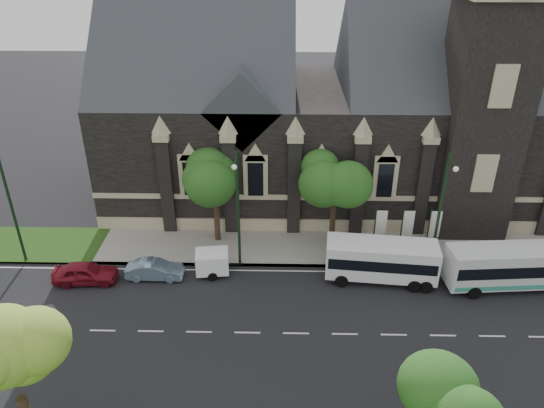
{
  "coord_description": "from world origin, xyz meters",
  "views": [
    {
      "loc": [
        -0.98,
        -24.16,
        22.15
      ],
      "look_at": [
        -1.61,
        6.0,
        5.8
      ],
      "focal_mm": 34.11,
      "sensor_mm": 36.0,
      "label": 1
    }
  ],
  "objects_px": {
    "street_lamp_near": "(441,207)",
    "street_lamp_mid": "(238,205)",
    "tree_park_east": "(453,408)",
    "sedan": "(155,270)",
    "tree_walk_right": "(338,174)",
    "tour_coach": "(526,266)",
    "box_trailer": "(212,262)",
    "tree_park_near": "(18,359)",
    "banner_flag_right": "(433,227)",
    "car_far_red": "(85,273)",
    "banner_flag_left": "(379,226)",
    "banner_flag_center": "(406,226)",
    "tree_walk_left": "(217,174)",
    "street_lamp_far": "(9,203)",
    "shuttle_bus": "(381,259)"
  },
  "relations": [
    {
      "from": "tree_walk_right",
      "to": "box_trailer",
      "type": "relative_size",
      "value": 2.28
    },
    {
      "from": "tree_park_east",
      "to": "sedan",
      "type": "distance_m",
      "value": 22.24
    },
    {
      "from": "street_lamp_far",
      "to": "shuttle_bus",
      "type": "bearing_deg",
      "value": -3.07
    },
    {
      "from": "shuttle_bus",
      "to": "sedan",
      "type": "bearing_deg",
      "value": -173.78
    },
    {
      "from": "street_lamp_mid",
      "to": "tour_coach",
      "type": "height_order",
      "value": "street_lamp_mid"
    },
    {
      "from": "tree_park_near",
      "to": "banner_flag_right",
      "type": "xyz_separation_m",
      "value": [
        22.06,
        17.77,
        -4.03
      ]
    },
    {
      "from": "tree_park_east",
      "to": "car_far_red",
      "type": "relative_size",
      "value": 1.42
    },
    {
      "from": "sedan",
      "to": "car_far_red",
      "type": "height_order",
      "value": "car_far_red"
    },
    {
      "from": "tree_park_east",
      "to": "box_trailer",
      "type": "height_order",
      "value": "tree_park_east"
    },
    {
      "from": "tree_park_east",
      "to": "banner_flag_right",
      "type": "xyz_separation_m",
      "value": [
        4.11,
        18.32,
        -2.24
      ]
    },
    {
      "from": "tree_walk_right",
      "to": "sedan",
      "type": "xyz_separation_m",
      "value": [
        -13.11,
        -5.18,
        -5.15
      ]
    },
    {
      "from": "tree_park_near",
      "to": "tree_walk_right",
      "type": "xyz_separation_m",
      "value": [
        14.98,
        19.48,
        -0.6
      ]
    },
    {
      "from": "box_trailer",
      "to": "car_far_red",
      "type": "distance_m",
      "value": 8.84
    },
    {
      "from": "tour_coach",
      "to": "sedan",
      "type": "relative_size",
      "value": 2.69
    },
    {
      "from": "tree_walk_right",
      "to": "tour_coach",
      "type": "bearing_deg",
      "value": -24.37
    },
    {
      "from": "banner_flag_right",
      "to": "tour_coach",
      "type": "bearing_deg",
      "value": -36.11
    },
    {
      "from": "banner_flag_right",
      "to": "street_lamp_far",
      "type": "bearing_deg",
      "value": -176.4
    },
    {
      "from": "sedan",
      "to": "banner_flag_center",
      "type": "bearing_deg",
      "value": -79.02
    },
    {
      "from": "tree_park_east",
      "to": "street_lamp_near",
      "type": "xyz_separation_m",
      "value": [
        3.82,
        16.42,
        0.49
      ]
    },
    {
      "from": "street_lamp_mid",
      "to": "shuttle_bus",
      "type": "bearing_deg",
      "value": -7.92
    },
    {
      "from": "banner_flag_left",
      "to": "banner_flag_center",
      "type": "bearing_deg",
      "value": 0.0
    },
    {
      "from": "tree_walk_left",
      "to": "street_lamp_far",
      "type": "height_order",
      "value": "street_lamp_far"
    },
    {
      "from": "tree_walk_left",
      "to": "tour_coach",
      "type": "distance_m",
      "value": 22.58
    },
    {
      "from": "shuttle_bus",
      "to": "tree_walk_right",
      "type": "bearing_deg",
      "value": 124.89
    },
    {
      "from": "tree_park_near",
      "to": "banner_flag_right",
      "type": "distance_m",
      "value": 28.61
    },
    {
      "from": "banner_flag_left",
      "to": "car_far_red",
      "type": "relative_size",
      "value": 0.9
    },
    {
      "from": "street_lamp_near",
      "to": "street_lamp_mid",
      "type": "height_order",
      "value": "same"
    },
    {
      "from": "tree_walk_left",
      "to": "street_lamp_mid",
      "type": "relative_size",
      "value": 0.85
    },
    {
      "from": "tree_walk_left",
      "to": "shuttle_bus",
      "type": "distance_m",
      "value": 13.45
    },
    {
      "from": "box_trailer",
      "to": "tree_park_east",
      "type": "bearing_deg",
      "value": -58.97
    },
    {
      "from": "tree_walk_right",
      "to": "street_lamp_far",
      "type": "bearing_deg",
      "value": -171.14
    },
    {
      "from": "street_lamp_mid",
      "to": "street_lamp_far",
      "type": "xyz_separation_m",
      "value": [
        -16.0,
        0.0,
        0.0
      ]
    },
    {
      "from": "tree_park_near",
      "to": "box_trailer",
      "type": "distance_m",
      "value": 16.9
    },
    {
      "from": "banner_flag_left",
      "to": "box_trailer",
      "type": "height_order",
      "value": "banner_flag_left"
    },
    {
      "from": "box_trailer",
      "to": "banner_flag_center",
      "type": "bearing_deg",
      "value": 4.56
    },
    {
      "from": "street_lamp_near",
      "to": "street_lamp_far",
      "type": "relative_size",
      "value": 1.0
    },
    {
      "from": "tree_walk_left",
      "to": "tour_coach",
      "type": "height_order",
      "value": "tree_walk_left"
    },
    {
      "from": "banner_flag_left",
      "to": "banner_flag_center",
      "type": "height_order",
      "value": "same"
    },
    {
      "from": "banner_flag_left",
      "to": "street_lamp_mid",
      "type": "bearing_deg",
      "value": -169.5
    },
    {
      "from": "tree_park_east",
      "to": "tour_coach",
      "type": "distance_m",
      "value": 17.49
    },
    {
      "from": "tree_walk_left",
      "to": "box_trailer",
      "type": "relative_size",
      "value": 2.23
    },
    {
      "from": "tree_walk_left",
      "to": "banner_flag_right",
      "type": "bearing_deg",
      "value": -6.04
    },
    {
      "from": "tour_coach",
      "to": "shuttle_bus",
      "type": "height_order",
      "value": "tour_coach"
    },
    {
      "from": "banner_flag_center",
      "to": "sedan",
      "type": "relative_size",
      "value": 0.99
    },
    {
      "from": "tree_park_near",
      "to": "banner_flag_left",
      "type": "relative_size",
      "value": 2.14
    },
    {
      "from": "street_lamp_near",
      "to": "street_lamp_mid",
      "type": "relative_size",
      "value": 1.0
    },
    {
      "from": "tree_walk_left",
      "to": "street_lamp_far",
      "type": "distance_m",
      "value": 14.67
    },
    {
      "from": "tree_park_near",
      "to": "tree_park_east",
      "type": "xyz_separation_m",
      "value": [
        17.95,
        -0.55,
        -1.8
      ]
    },
    {
      "from": "street_lamp_mid",
      "to": "sedan",
      "type": "bearing_deg",
      "value": -165.19
    },
    {
      "from": "tree_walk_right",
      "to": "banner_flag_left",
      "type": "xyz_separation_m",
      "value": [
        3.08,
        -1.71,
        -3.43
      ]
    }
  ]
}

